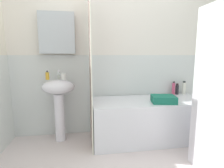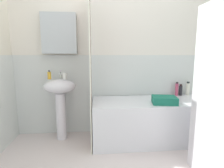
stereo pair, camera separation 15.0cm
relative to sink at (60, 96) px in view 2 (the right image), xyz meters
The scene contains 11 objects.
wall_back_tiled 0.97m from the sink, 16.36° to the left, with size 3.60×0.18×2.40m.
sink is the anchor object (origin of this frame).
faucet 0.31m from the sink, 90.00° to the left, with size 0.03×0.12×0.12m.
soap_dispenser 0.32m from the sink, behind, with size 0.05×0.05×0.13m.
toothbrush_cup 0.29m from the sink, 22.55° to the right, with size 0.06×0.06×0.09m, color white.
bathtub 1.30m from the sink, ahead, with size 1.59×0.67×0.58m, color white.
shower_curtain 0.59m from the sink, 18.53° to the right, with size 0.01×0.67×2.00m.
body_wash_bottle 1.95m from the sink, ahead, with size 0.06×0.06×0.21m.
conditioner_bottle 1.83m from the sink, ahead, with size 0.05×0.05×0.18m.
shampoo_bottle 1.76m from the sink, ahead, with size 0.05×0.05×0.21m.
towel_folded 1.42m from the sink, 12.86° to the right, with size 0.31×0.24×0.09m, color #1B6E58.
Camera 2 is at (-0.36, -1.49, 1.20)m, focal length 28.76 mm.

